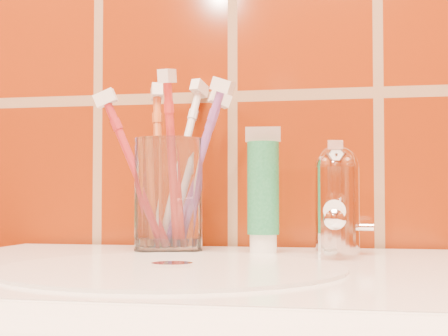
# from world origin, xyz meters

# --- Properties ---
(glass_tumbler) EXTENTS (0.11, 0.11, 0.13)m
(glass_tumbler) POSITION_xyz_m (-0.06, 1.11, 0.92)
(glass_tumbler) COLOR white
(glass_tumbler) RESTS_ON pedestal_sink
(toothpaste_tube) EXTENTS (0.04, 0.04, 0.14)m
(toothpaste_tube) POSITION_xyz_m (0.05, 1.10, 0.92)
(toothpaste_tube) COLOR white
(toothpaste_tube) RESTS_ON pedestal_sink
(faucet) EXTENTS (0.05, 0.11, 0.12)m
(faucet) POSITION_xyz_m (0.14, 1.09, 0.91)
(faucet) COLOR white
(faucet) RESTS_ON pedestal_sink
(toothbrush_0) EXTENTS (0.12, 0.11, 0.21)m
(toothbrush_0) POSITION_xyz_m (-0.03, 1.11, 0.95)
(toothbrush_0) COLOR #854CA4
(toothbrush_0) RESTS_ON glass_tumbler
(toothbrush_1) EXTENTS (0.12, 0.11, 0.19)m
(toothbrush_1) POSITION_xyz_m (-0.10, 1.10, 0.94)
(toothbrush_1) COLOR maroon
(toothbrush_1) RESTS_ON glass_tumbler
(toothbrush_2) EXTENTS (0.07, 0.11, 0.21)m
(toothbrush_2) POSITION_xyz_m (-0.08, 1.13, 0.95)
(toothbrush_2) COLOR #C35822
(toothbrush_2) RESTS_ON glass_tumbler
(toothbrush_3) EXTENTS (0.11, 0.18, 0.24)m
(toothbrush_3) POSITION_xyz_m (-0.06, 1.15, 0.95)
(toothbrush_3) COLOR white
(toothbrush_3) RESTS_ON glass_tumbler
(toothbrush_4) EXTENTS (0.15, 0.14, 0.21)m
(toothbrush_4) POSITION_xyz_m (-0.04, 1.14, 0.94)
(toothbrush_4) COLOR #834CA3
(toothbrush_4) RESTS_ON glass_tumbler
(toothbrush_5) EXTENTS (0.04, 0.09, 0.22)m
(toothbrush_5) POSITION_xyz_m (-0.05, 1.10, 0.95)
(toothbrush_5) COLOR red
(toothbrush_5) RESTS_ON glass_tumbler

